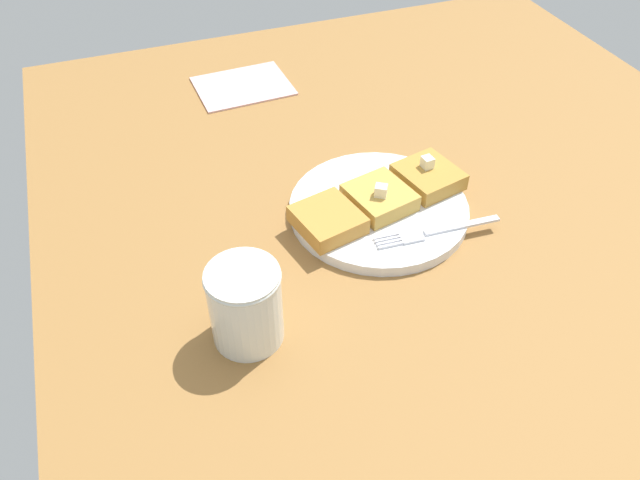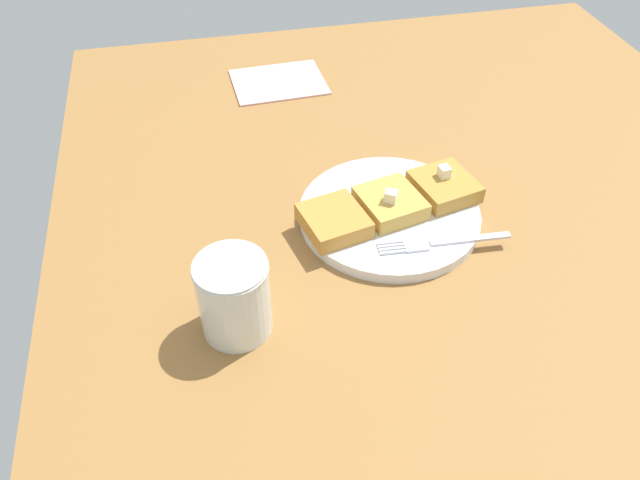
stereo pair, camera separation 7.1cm
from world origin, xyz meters
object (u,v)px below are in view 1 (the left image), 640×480
syrup_jar (246,308)px  napkin (243,86)px  plate (379,208)px  fork (429,232)px

syrup_jar → napkin: size_ratio=0.61×
syrup_jar → napkin: (-13.16, -51.36, -4.15)cm
plate → syrup_jar: (21.17, 13.47, 3.44)cm
plate → syrup_jar: 25.33cm
plate → napkin: 38.73cm
plate → syrup_jar: syrup_jar is taller
napkin → syrup_jar: bearing=75.6°
fork → syrup_jar: (24.63, 6.24, 2.64)cm
plate → napkin: plate is taller
fork → napkin: size_ratio=1.05×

